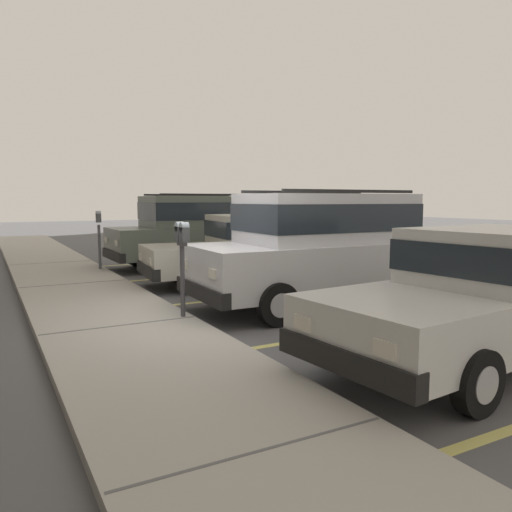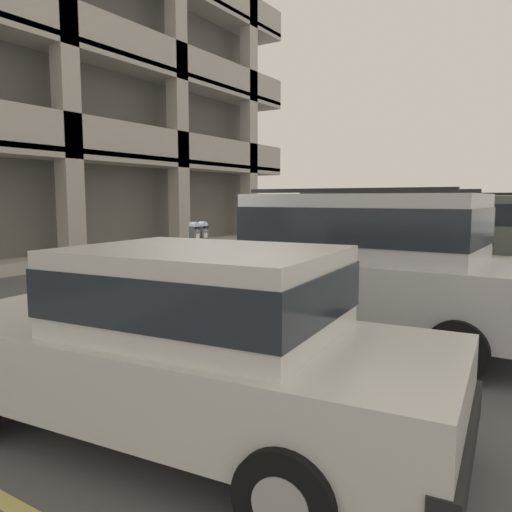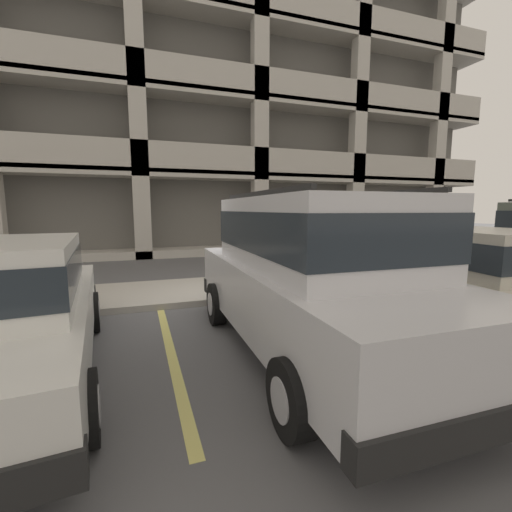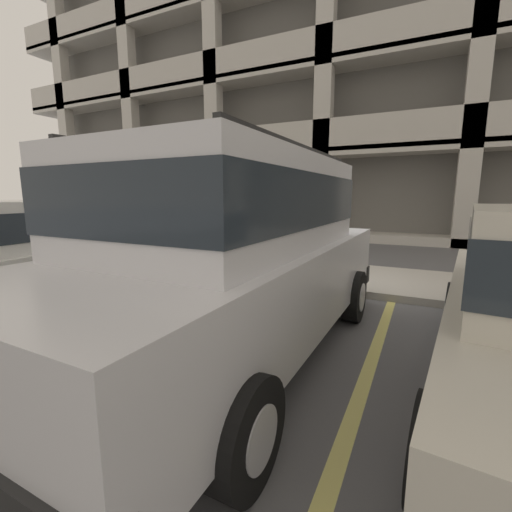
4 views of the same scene
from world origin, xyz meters
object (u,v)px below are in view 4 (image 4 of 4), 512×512
at_px(red_sedan, 43,250).
at_px(parking_garage, 357,33).
at_px(parking_meter_near, 309,222).
at_px(silver_suv, 235,249).

height_order(red_sedan, parking_garage, parking_garage).
relative_size(parking_meter_near, parking_garage, 0.04).
distance_m(silver_suv, red_sedan, 3.42).
bearing_deg(parking_garage, silver_suv, -82.93).
relative_size(silver_suv, red_sedan, 1.04).
distance_m(red_sedan, parking_meter_near, 4.16).
height_order(silver_suv, parking_garage, parking_garage).
bearing_deg(silver_suv, parking_garage, 97.89).
bearing_deg(silver_suv, red_sedan, 177.70).
bearing_deg(parking_garage, red_sedan, -96.17).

